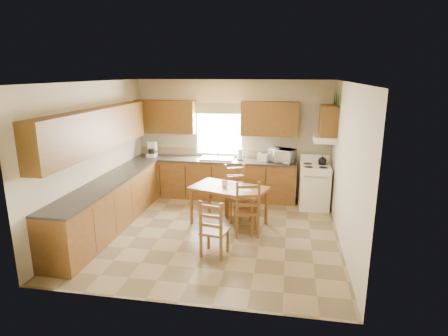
% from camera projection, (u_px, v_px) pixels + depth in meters
% --- Properties ---
extents(floor, '(4.50, 4.50, 0.00)m').
position_uv_depth(floor, '(213.00, 232.00, 6.89)').
color(floor, '#837354').
rests_on(floor, ground).
extents(ceiling, '(4.50, 4.50, 0.00)m').
position_uv_depth(ceiling, '(212.00, 82.00, 6.22)').
color(ceiling, olive).
rests_on(ceiling, floor).
extents(wall_left, '(4.50, 4.50, 0.00)m').
position_uv_depth(wall_left, '(94.00, 156.00, 6.93)').
color(wall_left, beige).
rests_on(wall_left, floor).
extents(wall_right, '(4.50, 4.50, 0.00)m').
position_uv_depth(wall_right, '(346.00, 166.00, 6.18)').
color(wall_right, beige).
rests_on(wall_right, floor).
extents(wall_back, '(4.50, 4.50, 0.00)m').
position_uv_depth(wall_back, '(232.00, 139.00, 8.70)').
color(wall_back, beige).
rests_on(wall_back, floor).
extents(wall_front, '(4.50, 4.50, 0.00)m').
position_uv_depth(wall_front, '(174.00, 204.00, 4.41)').
color(wall_front, beige).
rests_on(wall_front, floor).
extents(lower_cab_back, '(3.75, 0.60, 0.88)m').
position_uv_depth(lower_cab_back, '(214.00, 179.00, 8.70)').
color(lower_cab_back, brown).
rests_on(lower_cab_back, floor).
extents(lower_cab_left, '(0.60, 3.60, 0.88)m').
position_uv_depth(lower_cab_left, '(109.00, 206.00, 6.97)').
color(lower_cab_left, brown).
rests_on(lower_cab_left, floor).
extents(counter_back, '(3.75, 0.63, 0.04)m').
position_uv_depth(counter_back, '(214.00, 160.00, 8.59)').
color(counter_back, '#393532').
rests_on(counter_back, lower_cab_back).
extents(counter_left, '(0.63, 3.60, 0.04)m').
position_uv_depth(counter_left, '(107.00, 182.00, 6.85)').
color(counter_left, '#393532').
rests_on(counter_left, lower_cab_left).
extents(backsplash, '(3.75, 0.01, 0.18)m').
position_uv_depth(backsplash, '(216.00, 153.00, 8.84)').
color(backsplash, '#9A8966').
rests_on(backsplash, counter_back).
extents(upper_cab_back_left, '(1.41, 0.33, 0.75)m').
position_uv_depth(upper_cab_back_left, '(165.00, 117.00, 8.68)').
color(upper_cab_back_left, brown).
rests_on(upper_cab_back_left, wall_back).
extents(upper_cab_back_right, '(1.25, 0.33, 0.75)m').
position_uv_depth(upper_cab_back_right, '(270.00, 119.00, 8.27)').
color(upper_cab_back_right, brown).
rests_on(upper_cab_back_right, wall_back).
extents(upper_cab_left, '(0.33, 3.60, 0.75)m').
position_uv_depth(upper_cab_left, '(96.00, 130.00, 6.64)').
color(upper_cab_left, brown).
rests_on(upper_cab_left, wall_left).
extents(upper_cab_stove, '(0.33, 0.62, 0.62)m').
position_uv_depth(upper_cab_stove, '(328.00, 120.00, 7.64)').
color(upper_cab_stove, brown).
rests_on(upper_cab_stove, wall_right).
extents(range_hood, '(0.44, 0.62, 0.12)m').
position_uv_depth(range_hood, '(325.00, 139.00, 7.75)').
color(range_hood, white).
rests_on(range_hood, wall_right).
extents(window_frame, '(1.13, 0.02, 1.18)m').
position_uv_depth(window_frame, '(219.00, 130.00, 8.67)').
color(window_frame, white).
rests_on(window_frame, wall_back).
extents(window_pane, '(1.05, 0.01, 1.10)m').
position_uv_depth(window_pane, '(219.00, 130.00, 8.67)').
color(window_pane, white).
rests_on(window_pane, wall_back).
extents(window_valance, '(1.19, 0.01, 0.24)m').
position_uv_depth(window_valance, '(219.00, 109.00, 8.52)').
color(window_valance, '#3D5C2B').
rests_on(window_valance, wall_back).
extents(sink_basin, '(0.75, 0.45, 0.04)m').
position_uv_depth(sink_basin, '(217.00, 158.00, 8.57)').
color(sink_basin, silver).
rests_on(sink_basin, counter_back).
extents(pine_decal_a, '(0.22, 0.22, 0.36)m').
position_uv_depth(pine_decal_a, '(339.00, 98.00, 7.20)').
color(pine_decal_a, black).
rests_on(pine_decal_a, wall_right).
extents(pine_decal_b, '(0.22, 0.22, 0.36)m').
position_uv_depth(pine_decal_b, '(337.00, 95.00, 7.49)').
color(pine_decal_b, black).
rests_on(pine_decal_b, wall_right).
extents(pine_decal_c, '(0.22, 0.22, 0.36)m').
position_uv_depth(pine_decal_c, '(335.00, 96.00, 7.81)').
color(pine_decal_c, black).
rests_on(pine_decal_c, wall_right).
extents(stove, '(0.64, 0.66, 0.92)m').
position_uv_depth(stove, '(314.00, 187.00, 8.03)').
color(stove, white).
rests_on(stove, floor).
extents(coffeemaker, '(0.27, 0.29, 0.35)m').
position_uv_depth(coffeemaker, '(152.00, 149.00, 8.79)').
color(coffeemaker, white).
rests_on(coffeemaker, counter_back).
extents(paper_towel, '(0.14, 0.14, 0.25)m').
position_uv_depth(paper_towel, '(240.00, 154.00, 8.47)').
color(paper_towel, white).
rests_on(paper_towel, counter_back).
extents(toaster, '(0.26, 0.21, 0.18)m').
position_uv_depth(toaster, '(263.00, 158.00, 8.31)').
color(toaster, white).
rests_on(toaster, counter_back).
extents(microwave, '(0.59, 0.52, 0.29)m').
position_uv_depth(microwave, '(282.00, 155.00, 8.29)').
color(microwave, white).
rests_on(microwave, counter_back).
extents(dining_table, '(1.57, 1.19, 0.75)m').
position_uv_depth(dining_table, '(229.00, 206.00, 7.17)').
color(dining_table, brown).
rests_on(dining_table, floor).
extents(chair_near_left, '(0.46, 0.44, 0.94)m').
position_uv_depth(chair_near_left, '(214.00, 227.00, 5.92)').
color(chair_near_left, brown).
rests_on(chair_near_left, floor).
extents(chair_near_right, '(0.52, 0.50, 1.04)m').
position_uv_depth(chair_near_right, '(247.00, 207.00, 6.67)').
color(chair_near_right, brown).
rests_on(chair_near_right, floor).
extents(chair_far_left, '(0.59, 0.58, 1.08)m').
position_uv_depth(chair_far_left, '(238.00, 193.00, 7.36)').
color(chair_far_left, brown).
rests_on(chair_far_left, floor).
extents(chair_far_right, '(0.52, 0.51, 1.01)m').
position_uv_depth(chair_far_right, '(236.00, 190.00, 7.66)').
color(chair_far_right, brown).
rests_on(chair_far_right, floor).
extents(table_paper, '(0.29, 0.33, 0.00)m').
position_uv_depth(table_paper, '(245.00, 189.00, 6.94)').
color(table_paper, white).
rests_on(table_paper, dining_table).
extents(table_card, '(0.10, 0.06, 0.13)m').
position_uv_depth(table_card, '(224.00, 183.00, 7.12)').
color(table_card, white).
rests_on(table_card, dining_table).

